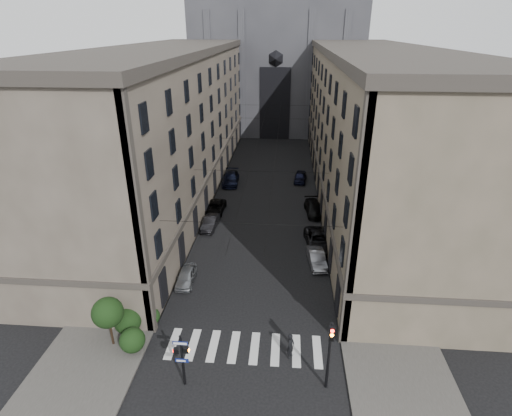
% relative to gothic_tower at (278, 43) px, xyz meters
% --- Properties ---
extents(ground, '(260.00, 260.00, 0.00)m').
position_rel_gothic_tower_xyz_m(ground, '(0.00, -74.96, -17.80)').
color(ground, black).
rests_on(ground, ground).
extents(sidewalk_left, '(7.00, 80.00, 0.15)m').
position_rel_gothic_tower_xyz_m(sidewalk_left, '(-10.50, -38.96, -17.72)').
color(sidewalk_left, '#383533').
rests_on(sidewalk_left, ground).
extents(sidewalk_right, '(7.00, 80.00, 0.15)m').
position_rel_gothic_tower_xyz_m(sidewalk_right, '(10.50, -38.96, -17.72)').
color(sidewalk_right, '#383533').
rests_on(sidewalk_right, ground).
extents(zebra_crossing, '(11.00, 3.20, 0.01)m').
position_rel_gothic_tower_xyz_m(zebra_crossing, '(0.00, -69.96, -17.79)').
color(zebra_crossing, beige).
rests_on(zebra_crossing, ground).
extents(building_left, '(13.60, 60.60, 18.85)m').
position_rel_gothic_tower_xyz_m(building_left, '(-13.44, -38.96, -8.45)').
color(building_left, '#4E453B').
rests_on(building_left, ground).
extents(building_right, '(13.60, 60.60, 18.85)m').
position_rel_gothic_tower_xyz_m(building_right, '(13.44, -38.96, -8.45)').
color(building_right, brown).
rests_on(building_right, ground).
extents(gothic_tower, '(35.00, 23.00, 58.00)m').
position_rel_gothic_tower_xyz_m(gothic_tower, '(0.00, 0.00, 0.00)').
color(gothic_tower, '#2D2D33').
rests_on(gothic_tower, ground).
extents(pedestrian_signal_left, '(1.02, 0.38, 4.00)m').
position_rel_gothic_tower_xyz_m(pedestrian_signal_left, '(-3.51, -73.46, -15.48)').
color(pedestrian_signal_left, black).
rests_on(pedestrian_signal_left, ground).
extents(traffic_light_right, '(0.34, 0.50, 5.20)m').
position_rel_gothic_tower_xyz_m(traffic_light_right, '(5.60, -73.04, -14.51)').
color(traffic_light_right, black).
rests_on(traffic_light_right, ground).
extents(shrub_cluster, '(3.90, 4.40, 3.90)m').
position_rel_gothic_tower_xyz_m(shrub_cluster, '(-8.72, -69.95, -16.00)').
color(shrub_cluster, black).
rests_on(shrub_cluster, sidewalk_left).
extents(tram_wires, '(14.00, 60.00, 0.43)m').
position_rel_gothic_tower_xyz_m(tram_wires, '(0.00, -39.33, -10.55)').
color(tram_wires, black).
rests_on(tram_wires, ground).
extents(car_left_near, '(1.61, 3.83, 1.29)m').
position_rel_gothic_tower_xyz_m(car_left_near, '(-6.05, -62.35, -17.15)').
color(car_left_near, gray).
rests_on(car_left_near, ground).
extents(car_left_midnear, '(1.68, 4.21, 1.36)m').
position_rel_gothic_tower_xyz_m(car_left_midnear, '(-5.83, -51.61, -17.12)').
color(car_left_midnear, black).
rests_on(car_left_midnear, ground).
extents(car_left_midfar, '(2.29, 4.66, 1.27)m').
position_rel_gothic_tower_xyz_m(car_left_midfar, '(-5.99, -47.26, -17.16)').
color(car_left_midfar, black).
rests_on(car_left_midfar, ground).
extents(car_left_far, '(2.50, 5.62, 1.60)m').
position_rel_gothic_tower_xyz_m(car_left_far, '(-5.43, -37.31, -17.00)').
color(car_left_far, black).
rests_on(car_left_far, ground).
extents(car_right_near, '(1.98, 4.32, 1.37)m').
position_rel_gothic_tower_xyz_m(car_right_near, '(5.83, -58.38, -17.11)').
color(car_right_near, gray).
rests_on(car_right_near, ground).
extents(car_right_midnear, '(3.01, 5.70, 1.53)m').
position_rel_gothic_tower_xyz_m(car_right_midnear, '(6.20, -54.86, -17.03)').
color(car_right_midnear, black).
rests_on(car_right_midnear, ground).
extents(car_right_midfar, '(2.57, 5.13, 1.43)m').
position_rel_gothic_tower_xyz_m(car_right_midfar, '(6.20, -46.78, -17.08)').
color(car_right_midfar, black).
rests_on(car_right_midfar, ground).
extents(car_right_far, '(2.14, 4.41, 1.45)m').
position_rel_gothic_tower_xyz_m(car_right_far, '(4.77, -35.63, -17.07)').
color(car_right_far, black).
rests_on(car_right_far, ground).
extents(pedestrian, '(0.69, 0.84, 1.98)m').
position_rel_gothic_tower_xyz_m(pedestrian, '(3.31, -70.58, -16.81)').
color(pedestrian, black).
rests_on(pedestrian, ground).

